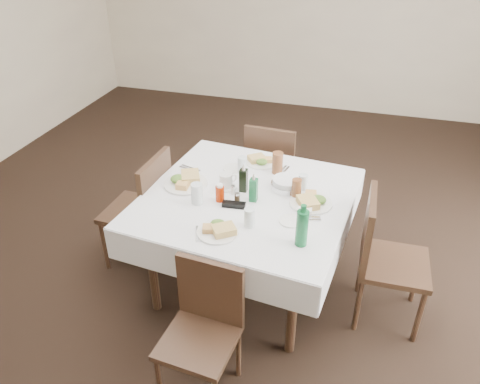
{
  "coord_description": "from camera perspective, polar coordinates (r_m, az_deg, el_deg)",
  "views": [
    {
      "loc": [
        0.81,
        -2.75,
        2.42
      ],
      "look_at": [
        0.07,
        -0.23,
        0.8
      ],
      "focal_mm": 35.0,
      "sensor_mm": 36.0,
      "label": 1
    }
  ],
  "objects": [
    {
      "name": "green_bottle",
      "position": [
        2.64,
        7.56,
        -4.3
      ],
      "size": [
        0.07,
        0.07,
        0.26
      ],
      "color": "#176938",
      "rests_on": "dining_table"
    },
    {
      "name": "sugar_caddy",
      "position": [
        2.94,
        7.86,
        -2.39
      ],
      "size": [
        0.1,
        0.06,
        0.05
      ],
      "color": "white",
      "rests_on": "dining_table"
    },
    {
      "name": "water_s",
      "position": [
        2.8,
        1.16,
        -3.15
      ],
      "size": [
        0.06,
        0.06,
        0.12
      ],
      "color": "silver",
      "rests_on": "dining_table"
    },
    {
      "name": "cutlery_e",
      "position": [
        2.91,
        7.97,
        -3.24
      ],
      "size": [
        0.19,
        0.09,
        0.01
      ],
      "color": "silver",
      "rests_on": "dining_table"
    },
    {
      "name": "water_e",
      "position": [
        3.18,
        7.68,
        1.17
      ],
      "size": [
        0.06,
        0.06,
        0.11
      ],
      "color": "silver",
      "rests_on": "dining_table"
    },
    {
      "name": "side_plate_b",
      "position": [
        2.88,
        6.22,
        -3.52
      ],
      "size": [
        0.15,
        0.15,
        0.01
      ],
      "color": "white",
      "rests_on": "dining_table"
    },
    {
      "name": "meal_north",
      "position": [
        3.51,
        2.52,
        3.82
      ],
      "size": [
        0.23,
        0.23,
        0.05
      ],
      "color": "white",
      "rests_on": "dining_table"
    },
    {
      "name": "chair_west",
      "position": [
        3.52,
        -11.49,
        -1.53
      ],
      "size": [
        0.45,
        0.45,
        0.92
      ],
      "color": "#311A13",
      "rests_on": "ground"
    },
    {
      "name": "sunglasses",
      "position": [
        2.99,
        -0.74,
        -1.56
      ],
      "size": [
        0.15,
        0.06,
        0.03
      ],
      "color": "black",
      "rests_on": "dining_table"
    },
    {
      "name": "room_shell",
      "position": [
        2.95,
        -0.14,
        17.79
      ],
      "size": [
        6.04,
        7.04,
        2.8
      ],
      "color": "beige",
      "rests_on": "ground"
    },
    {
      "name": "salt_shaker",
      "position": [
        3.12,
        -0.87,
        0.26
      ],
      "size": [
        0.03,
        0.03,
        0.07
      ],
      "color": "white",
      "rests_on": "dining_table"
    },
    {
      "name": "water_w",
      "position": [
        3.02,
        -5.28,
        -0.19
      ],
      "size": [
        0.08,
        0.08,
        0.14
      ],
      "color": "silver",
      "rests_on": "dining_table"
    },
    {
      "name": "meal_south",
      "position": [
        2.77,
        -2.6,
        -4.59
      ],
      "size": [
        0.25,
        0.25,
        0.06
      ],
      "color": "white",
      "rests_on": "dining_table"
    },
    {
      "name": "chair_south",
      "position": [
        2.66,
        -4.4,
        -15.53
      ],
      "size": [
        0.42,
        0.42,
        0.82
      ],
      "color": "#311A13",
      "rests_on": "ground"
    },
    {
      "name": "meal_west",
      "position": [
        3.25,
        -6.65,
        1.35
      ],
      "size": [
        0.3,
        0.3,
        0.07
      ],
      "color": "white",
      "rests_on": "dining_table"
    },
    {
      "name": "chair_east",
      "position": [
        3.14,
        16.89,
        -7.04
      ],
      "size": [
        0.44,
        0.44,
        0.92
      ],
      "color": "#311A13",
      "rests_on": "ground"
    },
    {
      "name": "dining_table",
      "position": [
        3.16,
        0.88,
        -1.67
      ],
      "size": [
        1.47,
        1.47,
        0.76
      ],
      "color": "#311A13",
      "rests_on": "ground"
    },
    {
      "name": "meal_east",
      "position": [
        3.05,
        8.67,
        -1.14
      ],
      "size": [
        0.28,
        0.28,
        0.06
      ],
      "color": "white",
      "rests_on": "dining_table"
    },
    {
      "name": "water_n",
      "position": [
        3.36,
        0.29,
        3.33
      ],
      "size": [
        0.07,
        0.07,
        0.12
      ],
      "color": "silver",
      "rests_on": "dining_table"
    },
    {
      "name": "cutlery_s",
      "position": [
        2.77,
        -5.02,
        -5.07
      ],
      "size": [
        0.09,
        0.16,
        0.01
      ],
      "color": "silver",
      "rests_on": "dining_table"
    },
    {
      "name": "cutlery_w",
      "position": [
        3.45,
        -6.14,
        2.84
      ],
      "size": [
        0.18,
        0.09,
        0.01
      ],
      "color": "silver",
      "rests_on": "dining_table"
    },
    {
      "name": "iced_tea_a",
      "position": [
        3.36,
        4.59,
        3.55
      ],
      "size": [
        0.08,
        0.08,
        0.16
      ],
      "color": "brown",
      "rests_on": "dining_table"
    },
    {
      "name": "ground_plane",
      "position": [
        3.75,
        -0.11,
        -8.52
      ],
      "size": [
        7.0,
        7.0,
        0.0
      ],
      "primitive_type": "plane",
      "color": "black"
    },
    {
      "name": "chair_north",
      "position": [
        4.01,
        3.91,
        3.25
      ],
      "size": [
        0.45,
        0.45,
        0.9
      ],
      "color": "#311A13",
      "rests_on": "ground"
    },
    {
      "name": "coffee_mug",
      "position": [
        3.18,
        -1.69,
        1.3
      ],
      "size": [
        0.14,
        0.14,
        0.11
      ],
      "color": "white",
      "rests_on": "dining_table"
    },
    {
      "name": "oil_cruet_green",
      "position": [
        3.02,
        1.66,
        0.37
      ],
      "size": [
        0.05,
        0.05,
        0.2
      ],
      "color": "#176938",
      "rests_on": "dining_table"
    },
    {
      "name": "bread_basket",
      "position": [
        3.2,
        5.72,
        1.01
      ],
      "size": [
        0.22,
        0.22,
        0.07
      ],
      "color": "silver",
      "rests_on": "dining_table"
    },
    {
      "name": "ketchup_bottle",
      "position": [
        3.04,
        -2.47,
        -0.13
      ],
      "size": [
        0.06,
        0.06,
        0.12
      ],
      "color": "#A52101",
      "rests_on": "dining_table"
    },
    {
      "name": "pepper_shaker",
      "position": [
        3.01,
        -0.35,
        -0.78
      ],
      "size": [
        0.03,
        0.03,
        0.08
      ],
      "color": "#3E2D1B",
      "rests_on": "dining_table"
    },
    {
      "name": "iced_tea_b",
      "position": [
        3.09,
        6.9,
        0.42
      ],
      "size": [
        0.06,
        0.06,
        0.13
      ],
      "color": "brown",
      "rests_on": "dining_table"
    },
    {
      "name": "cutlery_n",
      "position": [
        3.42,
        5.31,
        2.58
      ],
      "size": [
        0.07,
        0.16,
        0.01
      ],
      "color": "silver",
      "rests_on": "dining_table"
    },
    {
      "name": "side_plate_a",
      "position": [
        3.43,
        -0.78,
        2.91
      ],
      "size": [
        0.16,
        0.16,
        0.01
      ],
      "color": "white",
      "rests_on": "dining_table"
    },
    {
      "name": "oil_cruet_dark",
      "position": [
        3.12,
        0.43,
        1.55
      ],
      "size": [
        0.05,
        0.05,
        0.21
      ],
      "color": "black",
      "rests_on": "dining_table"
    }
  ]
}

